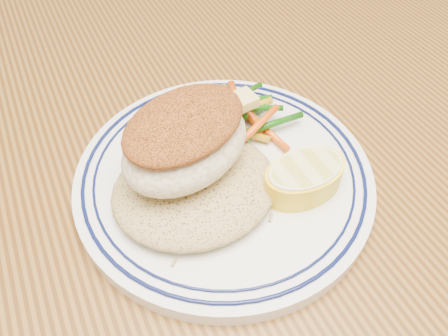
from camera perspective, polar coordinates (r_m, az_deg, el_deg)
dining_table at (r=0.46m, az=-3.66°, el=-8.97°), size 1.50×0.90×0.75m
plate at (r=0.37m, az=0.00°, el=-1.06°), size 0.25×0.25×0.02m
rice_pilaf at (r=0.35m, az=-3.82°, el=-2.13°), size 0.13×0.12×0.03m
fish_fillet at (r=0.33m, az=-5.07°, el=3.72°), size 0.13×0.11×0.05m
vegetable_pile at (r=0.40m, az=1.56°, el=7.44°), size 0.10×0.10×0.03m
butter_pat at (r=0.38m, az=2.17°, el=8.69°), size 0.03×0.02×0.01m
lemon_wedge at (r=0.35m, az=10.42°, el=-1.16°), size 0.07×0.06×0.03m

